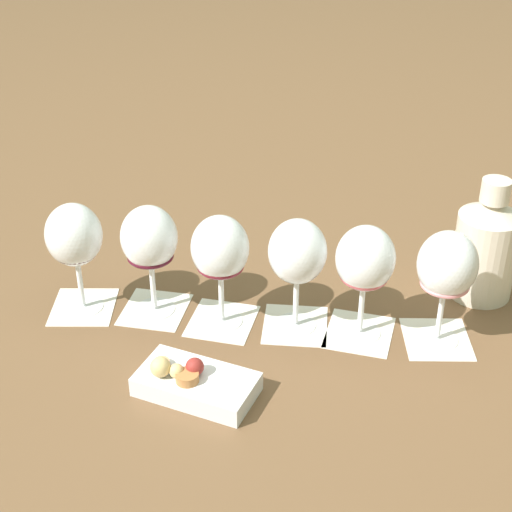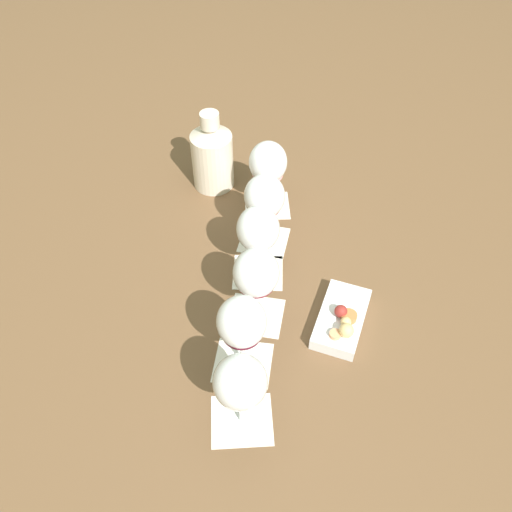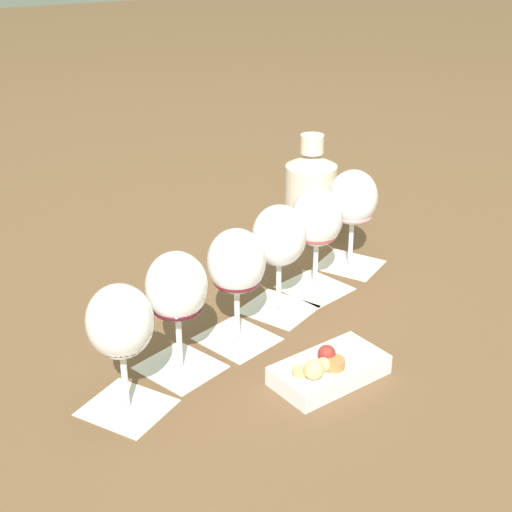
{
  "view_description": "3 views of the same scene",
  "coord_description": "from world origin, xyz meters",
  "px_view_note": "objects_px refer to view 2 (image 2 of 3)",
  "views": [
    {
      "loc": [
        -0.59,
        0.85,
        0.74
      ],
      "look_at": [
        -0.0,
        -0.0,
        0.13
      ],
      "focal_mm": 55.0,
      "sensor_mm": 36.0,
      "label": 1
    },
    {
      "loc": [
        0.62,
        0.38,
        0.93
      ],
      "look_at": [
        -0.0,
        -0.0,
        0.13
      ],
      "focal_mm": 38.0,
      "sensor_mm": 36.0,
      "label": 2
    },
    {
      "loc": [
        0.49,
        1.01,
        0.66
      ],
      "look_at": [
        -0.0,
        -0.0,
        0.13
      ],
      "focal_mm": 55.0,
      "sensor_mm": 36.0,
      "label": 3
    }
  ],
  "objects_px": {
    "wine_glass_5": "(240,385)",
    "wine_glass_3": "(256,275)",
    "wine_glass_2": "(258,232)",
    "wine_glass_1": "(264,199)",
    "ceramic_vase": "(212,155)",
    "wine_glass_4": "(242,324)",
    "wine_glass_0": "(268,165)",
    "snack_dish": "(342,319)"
  },
  "relations": [
    {
      "from": "wine_glass_2",
      "to": "snack_dish",
      "type": "distance_m",
      "value": 0.25
    },
    {
      "from": "ceramic_vase",
      "to": "wine_glass_3",
      "type": "bearing_deg",
      "value": 45.72
    },
    {
      "from": "wine_glass_2",
      "to": "ceramic_vase",
      "type": "xyz_separation_m",
      "value": [
        -0.21,
        -0.26,
        -0.04
      ]
    },
    {
      "from": "ceramic_vase",
      "to": "snack_dish",
      "type": "height_order",
      "value": "ceramic_vase"
    },
    {
      "from": "wine_glass_1",
      "to": "wine_glass_5",
      "type": "xyz_separation_m",
      "value": [
        0.41,
        0.2,
        -0.0
      ]
    },
    {
      "from": "wine_glass_5",
      "to": "ceramic_vase",
      "type": "distance_m",
      "value": 0.67
    },
    {
      "from": "wine_glass_4",
      "to": "ceramic_vase",
      "type": "xyz_separation_m",
      "value": [
        -0.42,
        -0.36,
        -0.04
      ]
    },
    {
      "from": "wine_glass_1",
      "to": "wine_glass_2",
      "type": "xyz_separation_m",
      "value": [
        0.09,
        0.04,
        -0.0
      ]
    },
    {
      "from": "wine_glass_5",
      "to": "snack_dish",
      "type": "bearing_deg",
      "value": 167.7
    },
    {
      "from": "wine_glass_5",
      "to": "wine_glass_0",
      "type": "bearing_deg",
      "value": -154.04
    },
    {
      "from": "wine_glass_2",
      "to": "wine_glass_5",
      "type": "distance_m",
      "value": 0.35
    },
    {
      "from": "wine_glass_1",
      "to": "ceramic_vase",
      "type": "bearing_deg",
      "value": -117.05
    },
    {
      "from": "wine_glass_1",
      "to": "wine_glass_4",
      "type": "xyz_separation_m",
      "value": [
        0.31,
        0.14,
        0.0
      ]
    },
    {
      "from": "wine_glass_0",
      "to": "wine_glass_5",
      "type": "relative_size",
      "value": 1.0
    },
    {
      "from": "wine_glass_2",
      "to": "wine_glass_3",
      "type": "height_order",
      "value": "same"
    },
    {
      "from": "ceramic_vase",
      "to": "snack_dish",
      "type": "relative_size",
      "value": 1.17
    },
    {
      "from": "wine_glass_1",
      "to": "ceramic_vase",
      "type": "xyz_separation_m",
      "value": [
        -0.11,
        -0.22,
        -0.04
      ]
    },
    {
      "from": "wine_glass_3",
      "to": "wine_glass_0",
      "type": "bearing_deg",
      "value": -153.38
    },
    {
      "from": "wine_glass_4",
      "to": "ceramic_vase",
      "type": "distance_m",
      "value": 0.55
    },
    {
      "from": "wine_glass_0",
      "to": "wine_glass_2",
      "type": "xyz_separation_m",
      "value": [
        0.2,
        0.1,
        -0.0
      ]
    },
    {
      "from": "wine_glass_0",
      "to": "snack_dish",
      "type": "relative_size",
      "value": 1.03
    },
    {
      "from": "ceramic_vase",
      "to": "snack_dish",
      "type": "distance_m",
      "value": 0.54
    },
    {
      "from": "wine_glass_2",
      "to": "ceramic_vase",
      "type": "distance_m",
      "value": 0.33
    },
    {
      "from": "wine_glass_0",
      "to": "wine_glass_2",
      "type": "bearing_deg",
      "value": 25.19
    },
    {
      "from": "wine_glass_1",
      "to": "wine_glass_5",
      "type": "height_order",
      "value": "same"
    },
    {
      "from": "wine_glass_0",
      "to": "ceramic_vase",
      "type": "height_order",
      "value": "ceramic_vase"
    },
    {
      "from": "wine_glass_2",
      "to": "wine_glass_4",
      "type": "xyz_separation_m",
      "value": [
        0.22,
        0.1,
        0.0
      ]
    },
    {
      "from": "wine_glass_3",
      "to": "ceramic_vase",
      "type": "distance_m",
      "value": 0.45
    },
    {
      "from": "wine_glass_0",
      "to": "wine_glass_3",
      "type": "distance_m",
      "value": 0.34
    },
    {
      "from": "wine_glass_5",
      "to": "snack_dish",
      "type": "height_order",
      "value": "wine_glass_5"
    },
    {
      "from": "snack_dish",
      "to": "wine_glass_5",
      "type": "bearing_deg",
      "value": -12.3
    },
    {
      "from": "wine_glass_2",
      "to": "ceramic_vase",
      "type": "height_order",
      "value": "ceramic_vase"
    },
    {
      "from": "wine_glass_0",
      "to": "wine_glass_3",
      "type": "height_order",
      "value": "same"
    },
    {
      "from": "wine_glass_3",
      "to": "ceramic_vase",
      "type": "xyz_separation_m",
      "value": [
        -0.31,
        -0.32,
        -0.04
      ]
    },
    {
      "from": "wine_glass_5",
      "to": "wine_glass_3",
      "type": "bearing_deg",
      "value": -155.0
    },
    {
      "from": "ceramic_vase",
      "to": "wine_glass_1",
      "type": "bearing_deg",
      "value": 62.95
    },
    {
      "from": "wine_glass_1",
      "to": "wine_glass_2",
      "type": "bearing_deg",
      "value": 23.28
    },
    {
      "from": "wine_glass_0",
      "to": "wine_glass_5",
      "type": "distance_m",
      "value": 0.58
    },
    {
      "from": "wine_glass_0",
      "to": "ceramic_vase",
      "type": "xyz_separation_m",
      "value": [
        -0.0,
        -0.16,
        -0.04
      ]
    },
    {
      "from": "wine_glass_5",
      "to": "ceramic_vase",
      "type": "xyz_separation_m",
      "value": [
        -0.52,
        -0.42,
        -0.04
      ]
    },
    {
      "from": "wine_glass_1",
      "to": "wine_glass_2",
      "type": "relative_size",
      "value": 1.0
    },
    {
      "from": "wine_glass_4",
      "to": "wine_glass_5",
      "type": "bearing_deg",
      "value": 31.25
    }
  ]
}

